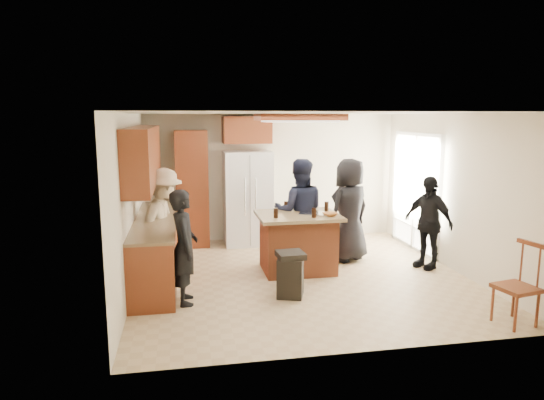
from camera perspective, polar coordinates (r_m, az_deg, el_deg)
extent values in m
plane|color=tan|center=(7.63, 3.45, -8.95)|extent=(5.00, 5.00, 0.00)
plane|color=white|center=(7.22, 3.66, 10.18)|extent=(5.00, 5.00, 0.00)
plane|color=beige|center=(9.74, 0.01, 2.73)|extent=(5.00, 0.00, 5.00)
plane|color=beige|center=(4.98, 10.49, -4.30)|extent=(5.00, 0.00, 5.00)
plane|color=beige|center=(7.15, -16.29, -0.26)|extent=(0.00, 5.00, 5.00)
plane|color=beige|center=(8.28, 20.59, 0.84)|extent=(0.00, 5.00, 5.00)
cube|color=white|center=(9.34, 16.66, 0.76)|extent=(0.02, 1.60, 2.10)
cube|color=white|center=(9.33, 16.55, 0.76)|extent=(0.08, 1.72, 2.10)
cube|color=maroon|center=(7.42, 3.27, 9.71)|extent=(1.30, 0.70, 0.10)
cube|color=white|center=(7.42, 3.27, 9.25)|extent=(1.10, 0.50, 0.02)
cube|color=olive|center=(10.33, 23.92, -5.07)|extent=(3.00, 3.00, 0.10)
cube|color=#593319|center=(11.01, 25.57, 1.27)|extent=(1.40, 1.60, 2.00)
imported|color=black|center=(6.47, -10.30, -5.45)|extent=(0.44, 0.58, 1.53)
imported|color=black|center=(8.11, 3.24, -1.36)|extent=(0.94, 0.69, 1.77)
imported|color=black|center=(8.35, 9.11, -1.16)|extent=(1.02, 0.90, 1.76)
imported|color=black|center=(8.26, 17.87, -2.49)|extent=(0.80, 1.00, 1.52)
imported|color=#9E886C|center=(7.65, -12.61, -2.59)|extent=(0.86, 1.19, 1.68)
cube|color=maroon|center=(7.69, -13.47, -5.63)|extent=(0.60, 3.00, 0.88)
cube|color=#846B4C|center=(7.58, -13.61, -2.27)|extent=(0.64, 3.00, 0.04)
cube|color=maroon|center=(7.45, -14.87, 5.05)|extent=(0.35, 3.00, 0.85)
cube|color=maroon|center=(9.31, -9.39, 1.33)|extent=(0.60, 0.60, 2.20)
cube|color=maroon|center=(9.29, -3.02, 8.25)|extent=(0.90, 0.60, 0.50)
cube|color=white|center=(9.34, -2.89, 0.23)|extent=(0.90, 0.72, 1.80)
cube|color=gray|center=(8.98, -2.58, -0.15)|extent=(0.01, 0.01, 1.71)
cylinder|color=silver|center=(8.93, -3.20, 0.37)|extent=(0.02, 0.02, 0.70)
cylinder|color=silver|center=(8.95, -1.93, 0.41)|extent=(0.02, 0.02, 0.70)
cube|color=#9C4728|center=(7.77, 3.05, -5.20)|extent=(1.10, 0.85, 0.88)
cube|color=olive|center=(7.67, 3.08, -1.84)|extent=(1.28, 1.03, 0.05)
cube|color=silver|center=(7.67, 4.98, -1.58)|extent=(0.55, 0.49, 0.02)
imported|color=brown|center=(7.54, 6.85, -1.70)|extent=(0.28, 0.28, 0.05)
cylinder|color=black|center=(7.35, 0.45, -1.54)|extent=(0.07, 0.07, 0.15)
cylinder|color=black|center=(7.93, 1.67, -0.70)|extent=(0.07, 0.07, 0.15)
cylinder|color=black|center=(7.96, 6.44, -0.73)|extent=(0.07, 0.07, 0.15)
cylinder|color=black|center=(7.39, 4.96, -1.51)|extent=(0.07, 0.07, 0.15)
cube|color=black|center=(6.73, 2.18, -9.05)|extent=(0.43, 0.43, 0.55)
cube|color=black|center=(6.64, 2.20, -6.48)|extent=(0.38, 0.38, 0.08)
cube|color=maroon|center=(6.49, 26.79, -9.23)|extent=(0.49, 0.49, 0.05)
cylinder|color=maroon|center=(6.34, 26.75, -11.88)|extent=(0.04, 0.04, 0.44)
cylinder|color=maroon|center=(6.59, 28.76, -11.24)|extent=(0.04, 0.04, 0.44)
cylinder|color=maroon|center=(6.55, 24.50, -11.01)|extent=(0.04, 0.04, 0.44)
cylinder|color=maroon|center=(6.79, 26.53, -10.44)|extent=(0.04, 0.04, 0.44)
cube|color=maroon|center=(6.49, 28.26, -4.57)|extent=(0.12, 0.40, 0.05)
cylinder|color=maroon|center=(6.48, 28.90, -6.93)|extent=(0.03, 0.03, 0.50)
cylinder|color=maroon|center=(6.63, 27.30, -6.45)|extent=(0.03, 0.03, 0.50)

